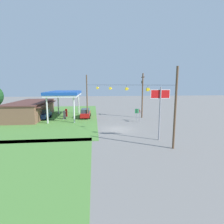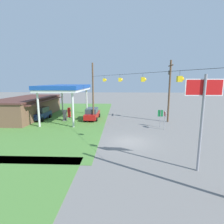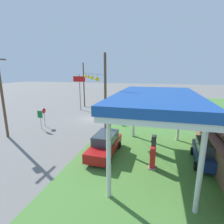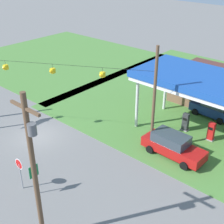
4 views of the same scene
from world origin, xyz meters
TOP-DOWN VIEW (x-y plane):
  - ground_plane at (0.00, 0.00)m, footprint 160.00×160.00m
  - grass_verge_opposite_corner at (-16.00, 16.00)m, footprint 24.00×24.00m
  - gas_station_canopy at (10.62, 9.67)m, footprint 11.58×6.16m
  - fuel_pump_near at (9.37, 9.66)m, footprint 0.71×0.56m
  - fuel_pump_far at (11.87, 9.66)m, footprint 0.71×0.56m
  - car_at_pumps_front at (10.57, 5.46)m, footprint 5.23×2.21m
  - car_at_pumps_rear at (10.12, 13.86)m, footprint 4.44×2.32m
  - stop_sign_roadside at (4.81, -4.85)m, footprint 0.80×0.08m
  - route_sign at (6.01, -4.56)m, footprint 0.10×0.70m
  - utility_pole_main at (9.37, -6.52)m, footprint 2.20×0.44m
  - signal_span_gantry at (0.00, -0.01)m, footprint 17.89×10.24m

SIDE VIEW (x-z plane):
  - ground_plane at x=0.00m, z-range 0.00..0.00m
  - grass_verge_opposite_corner at x=-16.00m, z-range 0.00..0.04m
  - fuel_pump_near at x=9.37m, z-range -0.04..1.70m
  - fuel_pump_far at x=11.87m, z-range -0.04..1.70m
  - car_at_pumps_front at x=10.57m, z-range 0.02..1.94m
  - car_at_pumps_rear at x=10.12m, z-range 0.01..2.03m
  - route_sign at x=6.01m, z-range 0.51..2.91m
  - stop_sign_roadside at x=4.81m, z-range 0.56..3.06m
  - signal_span_gantry at x=0.00m, z-range 0.40..9.31m
  - gas_station_canopy at x=10.62m, z-range 2.30..7.93m
  - utility_pole_main at x=9.37m, z-range 0.56..9.87m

